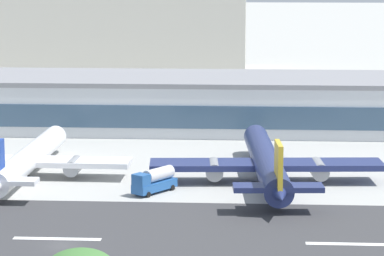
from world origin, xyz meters
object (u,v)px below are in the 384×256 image
object	(u,v)px
terminal_building	(165,102)
service_fuel_truck_1	(154,180)
distant_hotel_block	(109,14)
airliner_navy_tail_gate_0	(27,161)
airliner_gold_tail_gate_1	(267,164)

from	to	relation	value
terminal_building	service_fuel_truck_1	xyz separation A→B (m)	(3.49, -59.30, -3.82)
terminal_building	distant_hotel_block	xyz separation A→B (m)	(-29.01, 111.15, 13.04)
distant_hotel_block	service_fuel_truck_1	distance (m)	174.34
airliner_navy_tail_gate_0	service_fuel_truck_1	distance (m)	24.59
terminal_building	airliner_gold_tail_gate_1	xyz separation A→B (m)	(21.72, -51.97, -2.42)
terminal_building	airliner_gold_tail_gate_1	bearing A→B (deg)	-67.32
distant_hotel_block	airliner_navy_tail_gate_0	bearing A→B (deg)	-86.61
airliner_navy_tail_gate_0	airliner_gold_tail_gate_1	bearing A→B (deg)	-90.95
airliner_navy_tail_gate_0	service_fuel_truck_1	xyz separation A→B (m)	(22.92, -8.84, -1.09)
distant_hotel_block	airliner_navy_tail_gate_0	world-z (taller)	distant_hotel_block
airliner_navy_tail_gate_0	airliner_gold_tail_gate_1	world-z (taller)	airliner_gold_tail_gate_1
terminal_building	service_fuel_truck_1	bearing A→B (deg)	-86.63
distant_hotel_block	airliner_gold_tail_gate_1	xyz separation A→B (m)	(50.73, -163.13, -15.46)
airliner_navy_tail_gate_0	airliner_gold_tail_gate_1	xyz separation A→B (m)	(41.14, -1.51, 0.30)
distant_hotel_block	airliner_gold_tail_gate_1	world-z (taller)	distant_hotel_block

